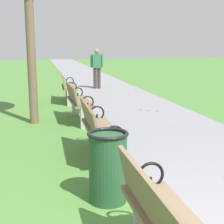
{
  "coord_description": "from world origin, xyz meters",
  "views": [
    {
      "loc": [
        -1.39,
        -2.19,
        1.81
      ],
      "look_at": [
        -0.05,
        3.88,
        0.55
      ],
      "focal_mm": 53.33,
      "sensor_mm": 36.0,
      "label": 1
    }
  ],
  "objects_px": {
    "park_bench_2": "(98,129)",
    "park_bench_4": "(67,87)",
    "pedestrian_walking": "(97,66)",
    "park_bench_3": "(78,101)",
    "trash_bin": "(108,167)"
  },
  "relations": [
    {
      "from": "park_bench_2",
      "to": "park_bench_4",
      "type": "distance_m",
      "value": 5.55
    },
    {
      "from": "park_bench_4",
      "to": "pedestrian_walking",
      "type": "bearing_deg",
      "value": 63.46
    },
    {
      "from": "park_bench_2",
      "to": "pedestrian_walking",
      "type": "height_order",
      "value": "pedestrian_walking"
    },
    {
      "from": "park_bench_3",
      "to": "park_bench_4",
      "type": "height_order",
      "value": "same"
    },
    {
      "from": "trash_bin",
      "to": "park_bench_2",
      "type": "bearing_deg",
      "value": 84.43
    },
    {
      "from": "park_bench_3",
      "to": "trash_bin",
      "type": "distance_m",
      "value": 4.25
    },
    {
      "from": "park_bench_3",
      "to": "trash_bin",
      "type": "height_order",
      "value": "park_bench_3"
    },
    {
      "from": "trash_bin",
      "to": "park_bench_4",
      "type": "bearing_deg",
      "value": 88.8
    },
    {
      "from": "park_bench_3",
      "to": "trash_bin",
      "type": "xyz_separation_m",
      "value": [
        -0.15,
        -4.25,
        -0.06
      ]
    },
    {
      "from": "park_bench_2",
      "to": "pedestrian_walking",
      "type": "relative_size",
      "value": 0.99
    },
    {
      "from": "park_bench_4",
      "to": "park_bench_3",
      "type": "bearing_deg",
      "value": -90.0
    },
    {
      "from": "pedestrian_walking",
      "to": "trash_bin",
      "type": "height_order",
      "value": "pedestrian_walking"
    },
    {
      "from": "pedestrian_walking",
      "to": "trash_bin",
      "type": "xyz_separation_m",
      "value": [
        -1.62,
        -10.01,
        -0.5
      ]
    },
    {
      "from": "park_bench_3",
      "to": "pedestrian_walking",
      "type": "distance_m",
      "value": 5.97
    },
    {
      "from": "park_bench_4",
      "to": "trash_bin",
      "type": "height_order",
      "value": "park_bench_4"
    }
  ]
}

